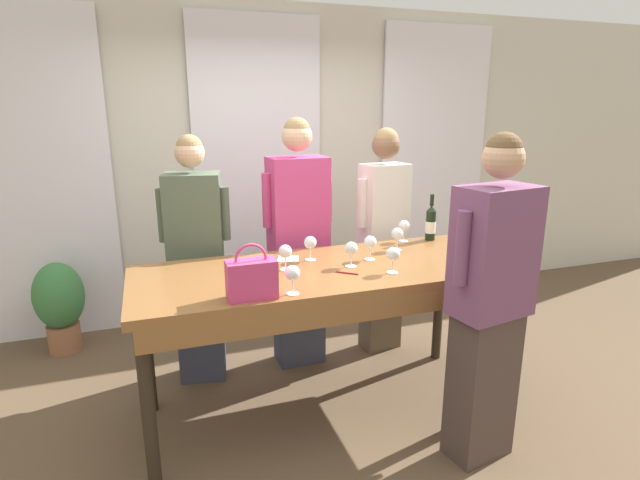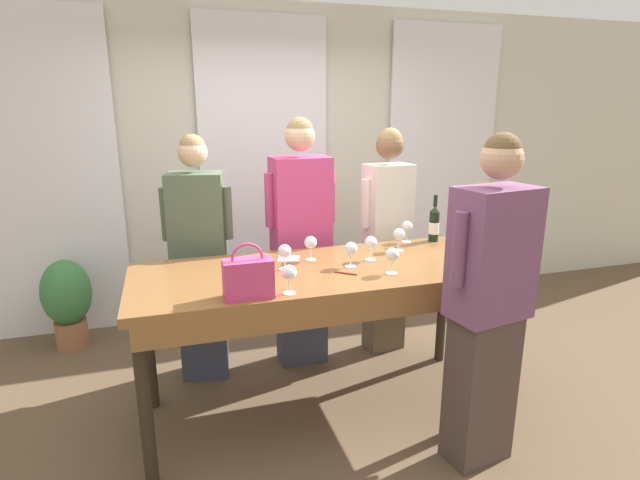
% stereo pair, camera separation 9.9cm
% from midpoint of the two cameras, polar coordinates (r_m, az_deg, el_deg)
% --- Properties ---
extents(ground_plane, '(18.00, 18.00, 0.00)m').
position_cam_midpoint_polar(ground_plane, '(3.45, -0.36, -18.74)').
color(ground_plane, brown).
extents(wall_back, '(12.00, 0.06, 2.80)m').
position_cam_midpoint_polar(wall_back, '(4.69, -7.79, 8.57)').
color(wall_back, beige).
rests_on(wall_back, ground_plane).
extents(curtain_panel_left, '(1.16, 0.03, 2.69)m').
position_cam_midpoint_polar(curtain_panel_left, '(4.63, -30.37, 5.87)').
color(curtain_panel_left, white).
rests_on(curtain_panel_left, ground_plane).
extents(curtain_panel_center, '(1.16, 0.03, 2.69)m').
position_cam_midpoint_polar(curtain_panel_center, '(4.63, -7.60, 7.80)').
color(curtain_panel_center, white).
rests_on(curtain_panel_center, ground_plane).
extents(curtain_panel_right, '(1.16, 0.03, 2.69)m').
position_cam_midpoint_polar(curtain_panel_right, '(5.30, 12.26, 8.50)').
color(curtain_panel_right, white).
rests_on(curtain_panel_right, ground_plane).
extents(tasting_bar, '(2.28, 0.89, 0.98)m').
position_cam_midpoint_polar(tasting_bar, '(3.03, -0.24, -5.04)').
color(tasting_bar, brown).
rests_on(tasting_bar, ground_plane).
extents(wine_bottle, '(0.07, 0.07, 0.34)m').
position_cam_midpoint_polar(wine_bottle, '(3.68, 11.78, 1.89)').
color(wine_bottle, black).
rests_on(wine_bottle, tasting_bar).
extents(handbag, '(0.25, 0.13, 0.29)m').
position_cam_midpoint_polar(handbag, '(2.55, -8.93, -4.35)').
color(handbag, '#C63870').
rests_on(handbag, tasting_bar).
extents(wine_glass_front_left, '(0.08, 0.08, 0.16)m').
position_cam_midpoint_polar(wine_glass_front_left, '(2.95, -4.96, -1.39)').
color(wine_glass_front_left, white).
rests_on(wine_glass_front_left, tasting_bar).
extents(wine_glass_front_mid, '(0.08, 0.08, 0.16)m').
position_cam_midpoint_polar(wine_glass_front_mid, '(3.28, 17.36, -0.36)').
color(wine_glass_front_mid, white).
rests_on(wine_glass_front_mid, tasting_bar).
extents(wine_glass_front_right, '(0.08, 0.08, 0.16)m').
position_cam_midpoint_polar(wine_glass_front_right, '(2.57, -4.28, -3.89)').
color(wine_glass_front_right, white).
rests_on(wine_glass_front_right, tasting_bar).
extents(wine_glass_center_left, '(0.08, 0.08, 0.16)m').
position_cam_midpoint_polar(wine_glass_center_left, '(3.61, 8.81, 1.55)').
color(wine_glass_center_left, white).
rests_on(wine_glass_center_left, tasting_bar).
extents(wine_glass_center_mid, '(0.08, 0.08, 0.16)m').
position_cam_midpoint_polar(wine_glass_center_mid, '(2.91, 7.38, -1.68)').
color(wine_glass_center_mid, white).
rests_on(wine_glass_center_mid, tasting_bar).
extents(wine_glass_center_right, '(0.08, 0.08, 0.16)m').
position_cam_midpoint_polar(wine_glass_center_right, '(3.38, 8.00, 0.63)').
color(wine_glass_center_right, white).
rests_on(wine_glass_center_right, tasting_bar).
extents(wine_glass_back_left, '(0.08, 0.08, 0.16)m').
position_cam_midpoint_polar(wine_glass_back_left, '(3.01, 2.64, -1.04)').
color(wine_glass_back_left, white).
rests_on(wine_glass_back_left, tasting_bar).
extents(wine_glass_back_mid, '(0.08, 0.08, 0.16)m').
position_cam_midpoint_polar(wine_glass_back_mid, '(3.15, 4.86, -0.32)').
color(wine_glass_back_mid, white).
rests_on(wine_glass_back_mid, tasting_bar).
extents(wine_glass_back_right, '(0.08, 0.08, 0.16)m').
position_cam_midpoint_polar(wine_glass_back_right, '(3.13, -2.03, -0.38)').
color(wine_glass_back_right, white).
rests_on(wine_glass_back_right, tasting_bar).
extents(napkin, '(0.17, 0.17, 0.00)m').
position_cam_midpoint_polar(napkin, '(3.19, -4.55, -2.16)').
color(napkin, white).
rests_on(napkin, tasting_bar).
extents(pen, '(0.11, 0.09, 0.01)m').
position_cam_midpoint_polar(pen, '(2.91, 2.13, -3.79)').
color(pen, maroon).
rests_on(pen, tasting_bar).
extents(guest_olive_jacket, '(0.48, 0.34, 1.74)m').
position_cam_midpoint_polar(guest_olive_jacket, '(3.57, -14.67, -2.23)').
color(guest_olive_jacket, '#383D51').
rests_on(guest_olive_jacket, ground_plane).
extents(guest_pink_top, '(0.53, 0.28, 1.85)m').
position_cam_midpoint_polar(guest_pink_top, '(3.67, -3.28, -0.33)').
color(guest_pink_top, '#383D51').
rests_on(guest_pink_top, ground_plane).
extents(guest_cream_sweater, '(0.46, 0.27, 1.77)m').
position_cam_midpoint_polar(guest_cream_sweater, '(3.91, 6.48, 0.37)').
color(guest_cream_sweater, brown).
rests_on(guest_cream_sweater, ground_plane).
extents(host_pouring, '(0.52, 0.32, 1.80)m').
position_cam_midpoint_polar(host_pouring, '(2.78, 17.84, -6.76)').
color(host_pouring, '#473833').
rests_on(host_pouring, ground_plane).
extents(potted_plant, '(0.38, 0.38, 0.74)m').
position_cam_midpoint_polar(potted_plant, '(4.50, -28.18, -6.28)').
color(potted_plant, '#935B3D').
rests_on(potted_plant, ground_plane).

